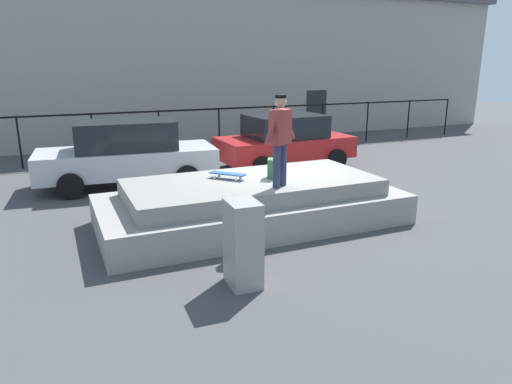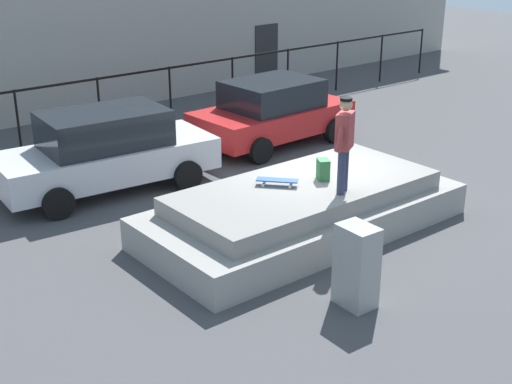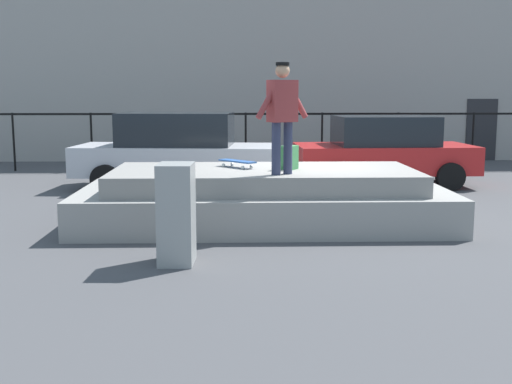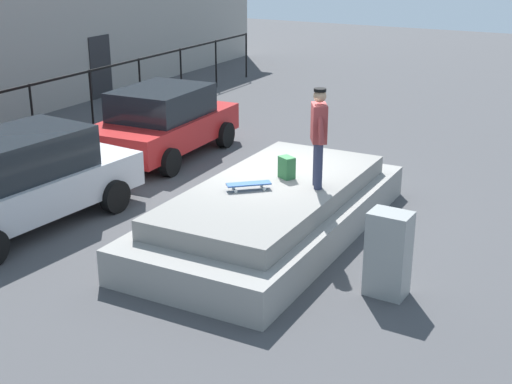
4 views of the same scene
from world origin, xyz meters
TOP-DOWN VIEW (x-y plane):
  - ground_plane at (0.00, 0.00)m, footprint 60.00×60.00m
  - concrete_ledge at (-0.90, -0.48)m, footprint 6.13×2.81m
  - skateboarder at (-0.65, -1.21)m, footprint 0.87×0.55m
  - skateboard at (-1.34, -0.24)m, footprint 0.65×0.70m
  - backpack at (-0.47, -0.54)m, footprint 0.31×0.34m
  - car_silver_sedan_near at (-2.73, 3.71)m, footprint 4.75×2.37m
  - car_red_sedan_mid at (2.15, 4.03)m, footprint 4.20×2.34m
  - utility_box at (-2.13, -2.99)m, footprint 0.47×0.62m
  - fence_row at (-0.00, 7.18)m, footprint 24.06×0.06m
  - warehouse_building at (0.00, 13.69)m, footprint 33.87×8.44m

SIDE VIEW (x-z plane):
  - ground_plane at x=0.00m, z-range 0.00..0.00m
  - concrete_ledge at x=-0.90m, z-range -0.04..0.89m
  - utility_box at x=-2.13m, z-range 0.00..1.30m
  - car_red_sedan_mid at x=2.15m, z-range 0.02..1.67m
  - car_silver_sedan_near at x=-2.73m, z-range 0.01..1.75m
  - skateboard at x=-1.34m, z-range 0.97..1.09m
  - backpack at x=-0.47m, z-range 0.93..1.32m
  - fence_row at x=0.00m, z-range 0.35..1.99m
  - skateboarder at x=-0.65m, z-range 1.06..2.78m
  - warehouse_building at x=0.00m, z-range 0.01..6.37m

